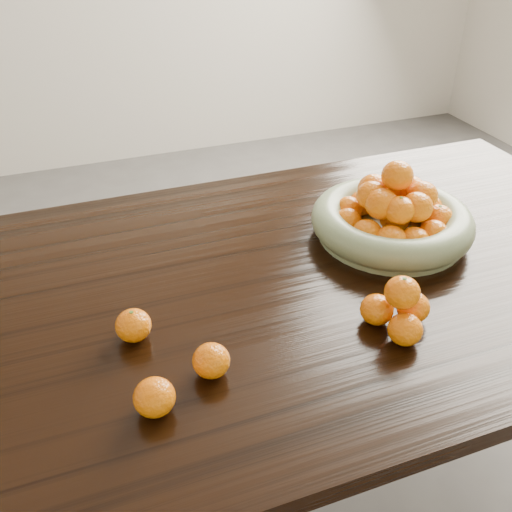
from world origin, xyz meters
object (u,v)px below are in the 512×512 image
object	(u,v)px
fruit_bowl	(393,217)
loose_orange_0	(133,325)
orange_pyramid	(399,309)
dining_table	(248,316)

from	to	relation	value
fruit_bowl	loose_orange_0	size ratio (longest dim) A/B	5.72
fruit_bowl	loose_orange_0	world-z (taller)	fruit_bowl
fruit_bowl	orange_pyramid	bearing A→B (deg)	-119.53
dining_table	fruit_bowl	distance (m)	0.42
dining_table	orange_pyramid	world-z (taller)	orange_pyramid
fruit_bowl	loose_orange_0	distance (m)	0.66
dining_table	orange_pyramid	size ratio (longest dim) A/B	14.98
orange_pyramid	loose_orange_0	bearing A→B (deg)	163.13
dining_table	fruit_bowl	world-z (taller)	fruit_bowl
orange_pyramid	dining_table	bearing A→B (deg)	133.10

